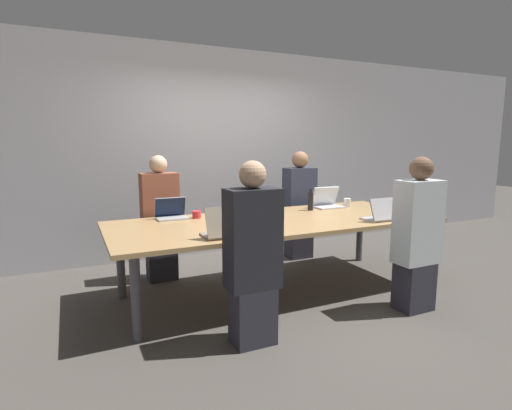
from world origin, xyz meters
name	(u,v)px	position (x,y,z in m)	size (l,w,h in m)	color
ground_plane	(276,290)	(0.00, 0.00, 0.00)	(24.00, 24.00, 0.00)	#4C4742
curtain_wall	(218,152)	(0.00, 1.74, 1.40)	(12.00, 0.06, 2.80)	#ADADB2
conference_table	(277,225)	(0.00, 0.00, 0.70)	(3.35, 1.34, 0.76)	tan
laptop_near_left	(225,228)	(-0.75, -0.48, 0.83)	(0.36, 0.27, 0.26)	gray
person_near_left	(253,257)	(-0.69, -0.90, 0.68)	(0.40, 0.24, 1.41)	#2D2D38
cup_near_left	(252,229)	(-0.50, -0.47, 0.80)	(0.09, 0.09, 0.08)	brown
laptop_near_right	(382,214)	(0.94, -0.50, 0.83)	(0.33, 0.24, 0.23)	#B7B7BC
person_near_right	(417,237)	(0.93, -0.96, 0.69)	(0.40, 0.24, 1.42)	#2D2D38
laptop_far_left	(171,213)	(-0.97, 0.51, 0.82)	(0.32, 0.22, 0.22)	#B7B7BC
person_far_left	(160,221)	(-1.01, 0.87, 0.68)	(0.40, 0.24, 1.40)	#2D2D38
cup_far_left	(197,215)	(-0.72, 0.43, 0.80)	(0.09, 0.09, 0.08)	red
laptop_far_right	(327,201)	(0.91, 0.43, 0.83)	(0.35, 0.26, 0.25)	silver
person_far_right	(299,207)	(0.85, 0.96, 0.69)	(0.40, 0.24, 1.42)	#2D2D38
cup_far_right	(347,203)	(1.17, 0.35, 0.81)	(0.09, 0.09, 0.10)	white
bottle_far_right	(311,201)	(0.62, 0.34, 0.87)	(0.07, 0.07, 0.25)	black
stapler	(258,223)	(-0.31, -0.20, 0.78)	(0.05, 0.15, 0.05)	black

